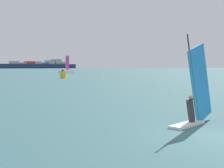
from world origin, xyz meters
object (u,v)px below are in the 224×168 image
object	(u,v)px
small_sailboat	(66,71)
channel_buoy	(63,74)
windsurfer	(195,100)
cargo_ship	(30,65)

from	to	relation	value
small_sailboat	channel_buoy	bearing A→B (deg)	36.18
windsurfer	small_sailboat	bearing A→B (deg)	-126.07
cargo_ship	windsurfer	bearing A→B (deg)	-112.38
small_sailboat	cargo_ship	bearing A→B (deg)	-134.72
windsurfer	channel_buoy	bearing A→B (deg)	-122.41
windsurfer	cargo_ship	distance (m)	613.11
windsurfer	cargo_ship	world-z (taller)	cargo_ship
windsurfer	small_sailboat	distance (m)	119.51
channel_buoy	small_sailboat	world-z (taller)	small_sailboat
cargo_ship	channel_buoy	distance (m)	552.49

